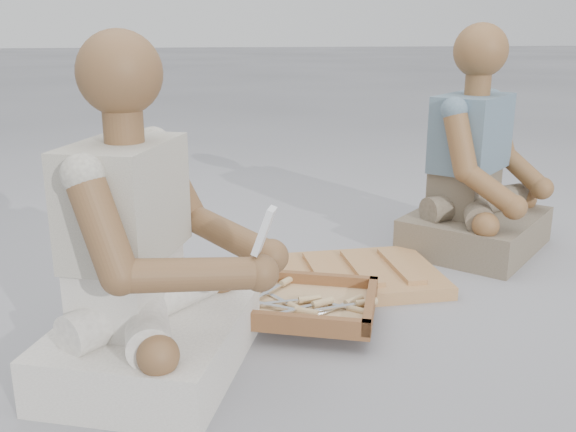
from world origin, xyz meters
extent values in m
plane|color=#98979D|center=(0.00, 0.00, 0.00)|extent=(60.00, 60.00, 0.00)
cube|color=#A4763F|center=(0.21, 0.33, 0.02)|extent=(0.69, 0.47, 0.04)
cube|color=brown|center=(0.01, 0.03, 0.05)|extent=(0.53, 0.48, 0.01)
cube|color=brown|center=(0.07, 0.19, 0.08)|extent=(0.42, 0.17, 0.04)
cube|color=brown|center=(-0.04, -0.12, 0.08)|extent=(0.42, 0.17, 0.04)
cube|color=brown|center=(0.21, -0.04, 0.08)|extent=(0.14, 0.34, 0.04)
cube|color=brown|center=(-0.18, 0.10, 0.08)|extent=(0.14, 0.34, 0.04)
cube|color=tan|center=(0.01, 0.03, 0.06)|extent=(0.46, 0.41, 0.01)
cube|color=silver|center=(-0.08, 0.01, 0.08)|extent=(0.13, 0.09, 0.00)
cylinder|color=tan|center=(0.01, -0.06, 0.08)|extent=(0.07, 0.06, 0.02)
cube|color=silver|center=(0.08, -0.04, 0.07)|extent=(0.13, 0.09, 0.00)
cylinder|color=tan|center=(0.17, 0.02, 0.07)|extent=(0.07, 0.06, 0.02)
cube|color=silver|center=(-0.06, 0.09, 0.07)|extent=(0.08, 0.14, 0.00)
cylinder|color=tan|center=(-0.01, -0.01, 0.07)|extent=(0.05, 0.07, 0.02)
cube|color=silver|center=(-0.07, 0.03, 0.08)|extent=(0.15, 0.03, 0.00)
cylinder|color=tan|center=(0.04, 0.03, 0.08)|extent=(0.07, 0.03, 0.02)
cube|color=silver|center=(0.09, -0.04, 0.08)|extent=(0.15, 0.04, 0.00)
cylinder|color=tan|center=(0.20, -0.02, 0.08)|extent=(0.07, 0.03, 0.02)
cube|color=silver|center=(0.08, 0.02, 0.07)|extent=(0.12, 0.11, 0.00)
cylinder|color=tan|center=(0.17, -0.05, 0.07)|extent=(0.07, 0.06, 0.02)
cube|color=silver|center=(-0.03, -0.05, 0.08)|extent=(0.14, 0.07, 0.00)
cylinder|color=tan|center=(0.07, -0.01, 0.08)|extent=(0.07, 0.05, 0.02)
cube|color=silver|center=(-0.08, 0.11, 0.08)|extent=(0.11, 0.12, 0.00)
cylinder|color=tan|center=(-0.01, 0.19, 0.08)|extent=(0.06, 0.07, 0.02)
cube|color=tan|center=(0.12, 0.07, 0.00)|extent=(0.02, 0.02, 0.00)
cube|color=tan|center=(-0.21, 0.01, 0.00)|extent=(0.02, 0.02, 0.00)
cube|color=tan|center=(-0.17, -0.09, 0.00)|extent=(0.02, 0.02, 0.00)
cube|color=tan|center=(-0.14, 0.29, 0.00)|extent=(0.02, 0.02, 0.00)
cube|color=tan|center=(-0.26, 0.17, 0.00)|extent=(0.02, 0.02, 0.00)
cube|color=tan|center=(-0.10, 0.16, 0.00)|extent=(0.02, 0.02, 0.00)
cube|color=tan|center=(0.19, 0.26, 0.00)|extent=(0.02, 0.02, 0.00)
cube|color=tan|center=(-0.09, 0.33, 0.00)|extent=(0.02, 0.02, 0.00)
cube|color=tan|center=(-0.17, 0.27, 0.00)|extent=(0.02, 0.02, 0.00)
cube|color=silver|center=(-0.43, -0.18, 0.07)|extent=(0.61, 0.68, 0.15)
cube|color=silver|center=(-0.48, -0.16, 0.23)|extent=(0.29, 0.36, 0.17)
cube|color=beige|center=(-0.47, -0.16, 0.46)|extent=(0.32, 0.40, 0.29)
sphere|color=brown|center=(-0.46, -0.16, 0.77)|extent=(0.20, 0.20, 0.20)
sphere|color=brown|center=(-0.12, -0.23, 0.32)|extent=(0.09, 0.09, 0.09)
sphere|color=brown|center=(-0.16, -0.34, 0.32)|extent=(0.09, 0.09, 0.09)
cube|color=#766855|center=(0.84, 0.62, 0.07)|extent=(0.73, 0.73, 0.15)
cube|color=#766855|center=(0.80, 0.66, 0.24)|extent=(0.36, 0.36, 0.18)
cube|color=slate|center=(0.81, 0.65, 0.48)|extent=(0.41, 0.41, 0.30)
sphere|color=brown|center=(0.81, 0.65, 0.79)|extent=(0.21, 0.21, 0.21)
sphere|color=brown|center=(1.11, 0.60, 0.25)|extent=(0.09, 0.09, 0.09)
sphere|color=brown|center=(0.86, 0.35, 0.25)|extent=(0.09, 0.09, 0.09)
cube|color=white|center=(-0.15, -0.34, 0.42)|extent=(0.07, 0.06, 0.12)
cube|color=black|center=(-0.15, -0.34, 0.43)|extent=(0.03, 0.04, 0.04)
camera|label=1|loc=(-0.31, -1.75, 0.88)|focal=40.00mm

